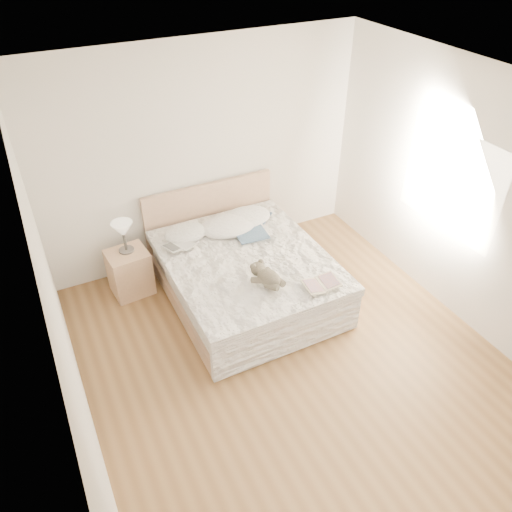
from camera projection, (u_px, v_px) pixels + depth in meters
name	position (u px, v px, depth m)	size (l,w,h in m)	color
floor	(294.00, 361.00, 5.11)	(4.00, 4.50, 0.00)	brown
ceiling	(311.00, 101.00, 3.52)	(4.00, 4.50, 0.00)	white
wall_back	(204.00, 155.00, 5.94)	(4.00, 0.02, 2.70)	silver
wall_left	(63.00, 328.00, 3.59)	(0.02, 4.50, 2.70)	silver
wall_right	(471.00, 203.00, 5.04)	(0.02, 4.50, 2.70)	silver
window	(451.00, 182.00, 5.19)	(0.02, 1.30, 1.10)	white
bed	(244.00, 273.00, 5.79)	(1.72, 2.14, 1.00)	tan
nightstand	(130.00, 272.00, 5.85)	(0.45, 0.40, 0.56)	tan
table_lamp	(123.00, 231.00, 5.56)	(0.31, 0.31, 0.38)	#504945
pillow_left	(186.00, 233.00, 5.87)	(0.53, 0.37, 0.16)	white
pillow_middle	(228.00, 226.00, 5.99)	(0.67, 0.47, 0.20)	white
pillow_right	(246.00, 218.00, 6.14)	(0.65, 0.45, 0.19)	white
blouse	(248.00, 229.00, 5.95)	(0.56, 0.60, 0.02)	#304864
photo_book	(178.00, 246.00, 5.67)	(0.32, 0.22, 0.02)	silver
childrens_book	(321.00, 284.00, 5.13)	(0.39, 0.26, 0.03)	beige
teddy_bear	(269.00, 283.00, 5.11)	(0.25, 0.36, 0.19)	brown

